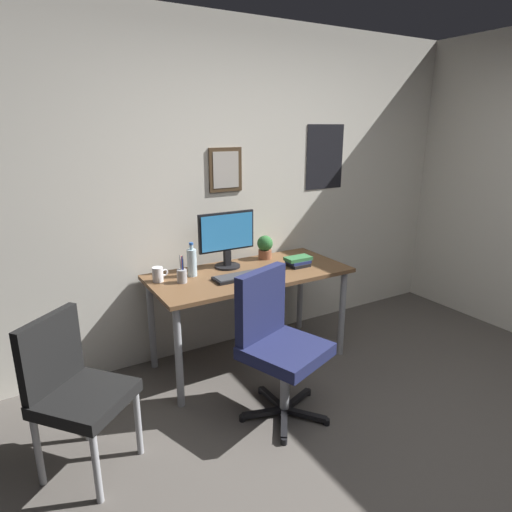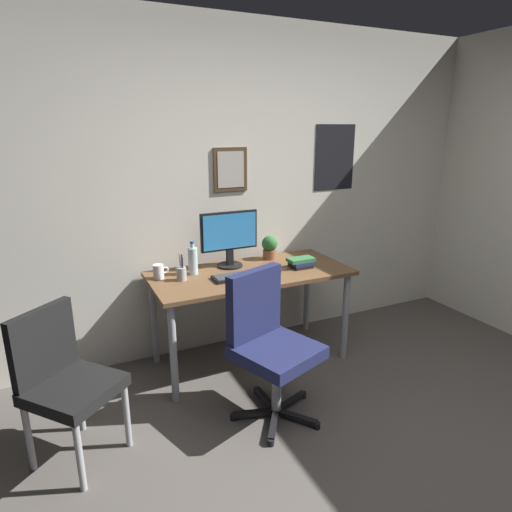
# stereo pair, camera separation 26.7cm
# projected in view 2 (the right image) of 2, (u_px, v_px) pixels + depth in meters

# --- Properties ---
(wall_back) EXTENTS (4.40, 0.10, 2.60)m
(wall_back) POSITION_uv_depth(u_px,v_px,m) (251.00, 190.00, 3.61)
(wall_back) COLOR silver
(wall_back) RESTS_ON ground_plane
(desk) EXTENTS (1.51, 0.70, 0.75)m
(desk) POSITION_uv_depth(u_px,v_px,m) (250.00, 282.00, 3.34)
(desk) COLOR brown
(desk) RESTS_ON ground_plane
(office_chair) EXTENTS (0.59, 0.60, 0.95)m
(office_chair) POSITION_uv_depth(u_px,v_px,m) (268.00, 338.00, 2.75)
(office_chair) COLOR #1E234C
(office_chair) RESTS_ON ground_plane
(side_chair) EXTENTS (0.59, 0.59, 0.88)m
(side_chair) POSITION_uv_depth(u_px,v_px,m) (64.00, 376.00, 2.37)
(side_chair) COLOR black
(side_chair) RESTS_ON ground_plane
(monitor) EXTENTS (0.46, 0.20, 0.43)m
(monitor) POSITION_uv_depth(u_px,v_px,m) (229.00, 237.00, 3.37)
(monitor) COLOR black
(monitor) RESTS_ON desk
(keyboard) EXTENTS (0.43, 0.15, 0.03)m
(keyboard) POSITION_uv_depth(u_px,v_px,m) (242.00, 276.00, 3.18)
(keyboard) COLOR black
(keyboard) RESTS_ON desk
(computer_mouse) EXTENTS (0.06, 0.11, 0.04)m
(computer_mouse) POSITION_uv_depth(u_px,v_px,m) (277.00, 269.00, 3.32)
(computer_mouse) COLOR black
(computer_mouse) RESTS_ON desk
(water_bottle) EXTENTS (0.07, 0.07, 0.25)m
(water_bottle) POSITION_uv_depth(u_px,v_px,m) (193.00, 260.00, 3.23)
(water_bottle) COLOR silver
(water_bottle) RESTS_ON desk
(coffee_mug_near) EXTENTS (0.11, 0.08, 0.10)m
(coffee_mug_near) POSITION_uv_depth(u_px,v_px,m) (159.00, 272.00, 3.15)
(coffee_mug_near) COLOR white
(coffee_mug_near) RESTS_ON desk
(potted_plant) EXTENTS (0.13, 0.13, 0.20)m
(potted_plant) POSITION_uv_depth(u_px,v_px,m) (270.00, 247.00, 3.61)
(potted_plant) COLOR brown
(potted_plant) RESTS_ON desk
(pen_cup) EXTENTS (0.07, 0.07, 0.20)m
(pen_cup) POSITION_uv_depth(u_px,v_px,m) (181.00, 273.00, 3.11)
(pen_cup) COLOR #9EA0A5
(pen_cup) RESTS_ON desk
(book_stack_left) EXTENTS (0.21, 0.14, 0.07)m
(book_stack_left) POSITION_uv_depth(u_px,v_px,m) (301.00, 262.00, 3.41)
(book_stack_left) COLOR black
(book_stack_left) RESTS_ON desk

